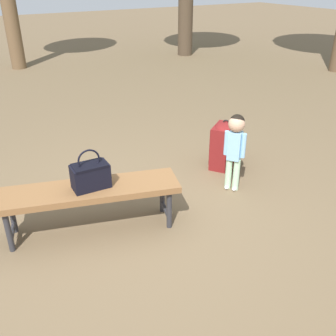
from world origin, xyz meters
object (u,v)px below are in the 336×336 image
(handbag, at_px, (90,175))
(backpack_large, at_px, (225,144))
(child_standing, at_px, (235,141))
(park_bench, at_px, (89,193))

(handbag, xyz_separation_m, backpack_large, (1.83, 0.41, -0.27))
(child_standing, bearing_deg, backpack_large, 61.25)
(backpack_large, bearing_deg, handbag, -167.28)
(child_standing, distance_m, backpack_large, 0.60)
(park_bench, bearing_deg, child_standing, -2.55)
(handbag, height_order, backpack_large, handbag)
(child_standing, xyz_separation_m, backpack_large, (0.26, 0.47, -0.27))
(park_bench, bearing_deg, handbag, -21.71)
(park_bench, height_order, backpack_large, backpack_large)
(park_bench, xyz_separation_m, backpack_large, (1.85, 0.40, -0.09))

